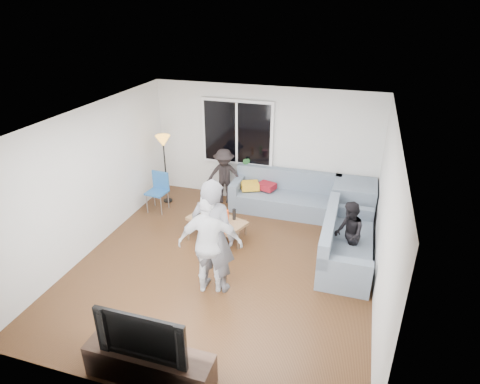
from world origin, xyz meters
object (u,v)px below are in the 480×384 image
(player_left, at_px, (213,237))
(spectator_back, at_px, (224,176))
(television, at_px, (145,331))
(spectator_right, at_px, (348,234))
(tv_console, at_px, (150,365))
(sofa_back_section, at_px, (285,193))
(player_right, at_px, (210,244))
(floor_lamp, at_px, (165,170))
(side_chair, at_px, (157,193))
(coffee_table, at_px, (217,229))
(sofa_right_section, at_px, (348,240))

(player_left, distance_m, spectator_back, 3.06)
(player_left, height_order, television, player_left)
(spectator_right, xyz_separation_m, tv_console, (-2.11, -3.18, -0.37))
(sofa_back_section, relative_size, spectator_right, 1.97)
(player_left, xyz_separation_m, spectator_back, (-0.84, 2.92, -0.31))
(player_left, distance_m, player_right, 0.12)
(player_left, bearing_deg, sofa_back_section, -97.54)
(spectator_right, bearing_deg, player_right, -69.63)
(sofa_back_section, distance_m, spectator_right, 2.14)
(floor_lamp, xyz_separation_m, player_left, (2.10, -2.57, 0.17))
(side_chair, xyz_separation_m, tv_console, (1.96, -3.97, -0.21))
(sofa_back_section, xyz_separation_m, floor_lamp, (-2.65, -0.32, 0.36))
(sofa_back_section, bearing_deg, side_chair, -163.27)
(side_chair, height_order, television, television)
(sofa_back_section, height_order, television, television)
(spectator_back, distance_m, tv_console, 4.87)
(tv_console, xyz_separation_m, television, (0.00, 0.00, 0.54))
(side_chair, height_order, spectator_back, spectator_back)
(spectator_back, relative_size, tv_console, 0.80)
(coffee_table, bearing_deg, player_right, -73.26)
(spectator_back, bearing_deg, floor_lamp, -179.89)
(coffee_table, distance_m, player_right, 1.67)
(sofa_back_section, relative_size, tv_console, 1.44)
(sofa_back_section, relative_size, player_left, 1.21)
(side_chair, bearing_deg, tv_console, -57.39)
(side_chair, height_order, tv_console, side_chair)
(floor_lamp, relative_size, television, 1.39)
(coffee_table, bearing_deg, tv_console, -84.28)
(coffee_table, bearing_deg, spectator_back, 103.59)
(coffee_table, xyz_separation_m, floor_lamp, (-1.63, 1.15, 0.58))
(coffee_table, height_order, side_chair, side_chair)
(sofa_back_section, bearing_deg, coffee_table, -124.70)
(coffee_table, relative_size, floor_lamp, 0.71)
(coffee_table, bearing_deg, side_chair, 157.30)
(spectator_back, bearing_deg, coffee_table, -91.88)
(floor_lamp, distance_m, tv_console, 4.89)
(spectator_right, distance_m, tv_console, 3.84)
(player_left, bearing_deg, coffee_table, -68.39)
(sofa_right_section, relative_size, floor_lamp, 1.28)
(coffee_table, bearing_deg, sofa_right_section, -1.13)
(side_chair, height_order, floor_lamp, floor_lamp)
(sofa_right_section, relative_size, television, 1.78)
(sofa_right_section, height_order, television, television)
(player_left, height_order, spectator_back, player_left)
(side_chair, relative_size, television, 0.76)
(spectator_back, bearing_deg, television, -97.24)
(sofa_back_section, relative_size, spectator_back, 1.81)
(coffee_table, distance_m, side_chair, 1.78)
(side_chair, xyz_separation_m, floor_lamp, (0.00, 0.47, 0.35))
(player_right, bearing_deg, player_left, -131.21)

